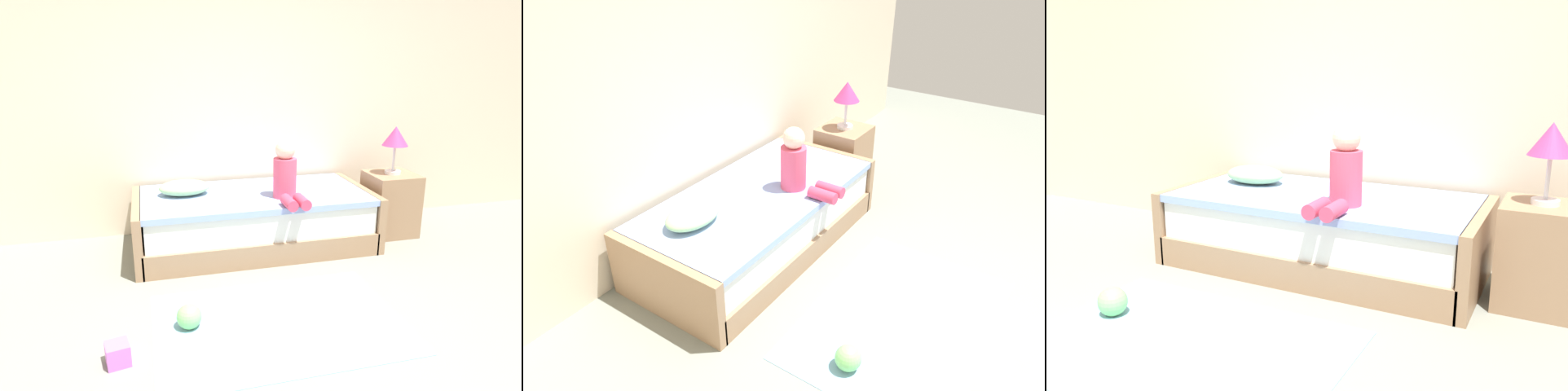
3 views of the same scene
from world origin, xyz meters
The scene contains 9 objects.
ground_plane centered at (0.00, 0.00, 0.00)m, with size 9.20×9.20×0.00m, color gray.
wall_rear centered at (0.00, 2.60, 1.45)m, with size 7.20×0.10×2.90m, color beige.
bed centered at (-0.07, 2.00, 0.25)m, with size 2.11×1.00×0.50m.
nightstand centered at (1.28, 1.97, 0.30)m, with size 0.44×0.44×0.60m, color #997556.
table_lamp centered at (1.28, 1.97, 0.94)m, with size 0.24×0.24×0.45m.
child_figure centered at (0.16, 1.77, 0.70)m, with size 0.20×0.51×0.50m.
pillow centered at (-0.68, 2.10, 0.56)m, with size 0.44×0.30×0.13m, color #99CC8C.
toy_ball centered at (-0.79, 0.79, 0.08)m, with size 0.16×0.16×0.16m, color #7FD872.
area_rug centered at (-0.22, 0.70, 0.00)m, with size 1.60×1.10×0.01m, color #7AA8CC.
Camera 2 is at (-2.72, -0.08, 2.36)m, focal length 34.09 mm.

